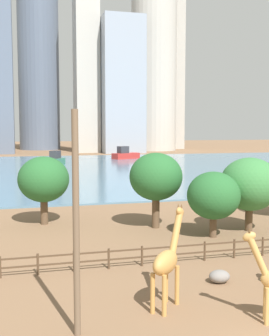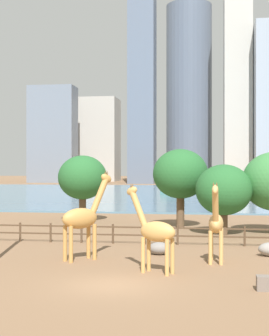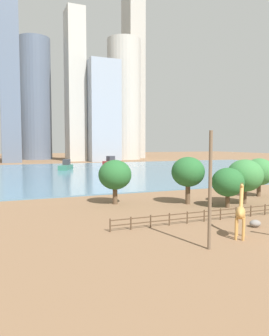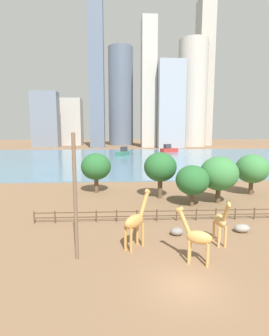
# 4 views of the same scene
# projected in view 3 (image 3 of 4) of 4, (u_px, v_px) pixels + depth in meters

# --- Properties ---
(ground_plane) EXTENTS (400.00, 400.00, 0.00)m
(ground_plane) POSITION_uv_depth(u_px,v_px,m) (79.00, 172.00, 98.98)
(ground_plane) COLOR brown
(harbor_water) EXTENTS (180.00, 86.00, 0.20)m
(harbor_water) POSITION_uv_depth(u_px,v_px,m) (82.00, 172.00, 96.22)
(harbor_water) COLOR slate
(harbor_water) RESTS_ON ground
(giraffe_tall) EXTENTS (2.68, 2.78, 4.90)m
(giraffe_tall) POSITION_uv_depth(u_px,v_px,m) (240.00, 212.00, 29.49)
(giraffe_tall) COLOR #C18C47
(giraffe_tall) RESTS_ON ground
(utility_pole) EXTENTS (0.28, 0.28, 9.52)m
(utility_pole) POSITION_uv_depth(u_px,v_px,m) (210.00, 191.00, 25.99)
(utility_pole) COLOR brown
(utility_pole) RESTS_ON ground
(boulder_near_fence) EXTENTS (1.21, 0.97, 0.73)m
(boulder_near_fence) POSITION_uv_depth(u_px,v_px,m) (255.00, 223.00, 33.34)
(boulder_near_fence) COLOR gray
(boulder_near_fence) RESTS_ON ground
(enclosure_fence) EXTENTS (26.12, 0.14, 1.30)m
(enclosure_fence) POSITION_uv_depth(u_px,v_px,m) (221.00, 213.00, 36.42)
(enclosure_fence) COLOR #4C3826
(enclosure_fence) RESTS_ON ground
(tree_left_large) EXTENTS (4.65, 4.65, 6.64)m
(tree_left_large) POSITION_uv_depth(u_px,v_px,m) (188.00, 172.00, 45.75)
(tree_left_large) COLOR brown
(tree_left_large) RESTS_ON ground
(tree_center_broad) EXTENTS (4.63, 4.63, 6.22)m
(tree_center_broad) POSITION_uv_depth(u_px,v_px,m) (115.00, 175.00, 45.74)
(tree_center_broad) COLOR brown
(tree_center_broad) RESTS_ON ground
(tree_right_tall) EXTENTS (5.03, 5.03, 6.29)m
(tree_right_tall) POSITION_uv_depth(u_px,v_px,m) (245.00, 176.00, 45.88)
(tree_right_tall) COLOR brown
(tree_right_tall) RESTS_ON ground
(tree_left_small) EXTENTS (4.25, 4.25, 5.32)m
(tree_left_small) POSITION_uv_depth(u_px,v_px,m) (228.00, 182.00, 43.27)
(tree_left_small) COLOR brown
(tree_left_small) RESTS_ON ground
(tree_right_small) EXTENTS (4.82, 4.82, 6.14)m
(tree_right_small) POSITION_uv_depth(u_px,v_px,m) (259.00, 172.00, 52.50)
(tree_right_small) COLOR brown
(tree_right_small) RESTS_ON ground
(boat_ferry) EXTENTS (8.52, 6.13, 3.55)m
(boat_ferry) POSITION_uv_depth(u_px,v_px,m) (112.00, 162.00, 126.57)
(boat_ferry) COLOR #B22D28
(boat_ferry) RESTS_ON harbor_water
(boat_sailboat) EXTENTS (5.94, 7.93, 3.32)m
(boat_sailboat) POSITION_uv_depth(u_px,v_px,m) (66.00, 166.00, 104.11)
(boat_sailboat) COLOR #337259
(boat_sailboat) RESTS_ON harbor_water
(skyline_tower_needle) EXTENTS (14.64, 11.81, 47.99)m
(skyline_tower_needle) POSITION_uv_depth(u_px,v_px,m) (103.00, 111.00, 157.51)
(skyline_tower_needle) COLOR #939EAD
(skyline_tower_needle) RESTS_ON ground
(skyline_block_central) EXTENTS (8.22, 9.37, 82.76)m
(skyline_block_central) POSITION_uv_depth(u_px,v_px,m) (9.00, 69.00, 144.66)
(skyline_block_central) COLOR slate
(skyline_block_central) RESTS_ON ground
(skyline_tower_glass) EXTENTS (9.30, 14.74, 94.03)m
(skyline_tower_glass) POSITION_uv_depth(u_px,v_px,m) (133.00, 78.00, 192.63)
(skyline_tower_glass) COLOR #ADA89E
(skyline_tower_glass) RESTS_ON ground
(skyline_tower_short) EXTENTS (16.57, 16.57, 64.28)m
(skyline_tower_short) POSITION_uv_depth(u_px,v_px,m) (35.00, 99.00, 175.56)
(skyline_tower_short) COLOR slate
(skyline_tower_short) RESTS_ON ground
(skyline_block_wide) EXTENTS (17.91, 17.91, 63.87)m
(skyline_block_wide) POSITION_uv_depth(u_px,v_px,m) (124.00, 100.00, 176.26)
(skyline_block_wide) COLOR #B7B2A8
(skyline_block_wide) RESTS_ON ground
(skyline_tower_far) EXTENTS (8.47, 11.89, 72.82)m
(skyline_tower_far) POSITION_uv_depth(u_px,v_px,m) (75.00, 86.00, 158.98)
(skyline_tower_far) COLOR #B7B2A8
(skyline_tower_far) RESTS_ON ground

